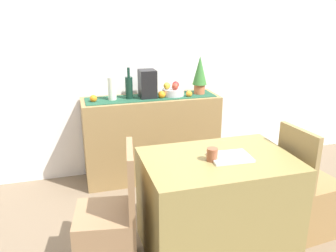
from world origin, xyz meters
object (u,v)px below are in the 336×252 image
(dining_table, at_px, (217,204))
(ceramic_vase, at_px, (112,89))
(coffee_maker, at_px, (147,84))
(coffee_cup, at_px, (212,154))
(potted_plant, at_px, (200,74))
(wine_bottle, at_px, (129,87))
(sideboard_console, at_px, (152,138))
(chair_by_corner, at_px, (307,201))
(chair_near_window, at_px, (109,235))
(fruit_bowl, at_px, (173,92))
(open_book, at_px, (230,157))

(dining_table, bearing_deg, ceramic_vase, 113.46)
(coffee_maker, height_order, coffee_cup, coffee_maker)
(potted_plant, xyz_separation_m, dining_table, (-0.34, -1.29, -0.72))
(dining_table, relative_size, coffee_cup, 11.74)
(wine_bottle, height_order, dining_table, wine_bottle)
(sideboard_console, relative_size, dining_table, 1.31)
(wine_bottle, bearing_deg, sideboard_console, 0.00)
(ceramic_vase, bearing_deg, wine_bottle, -0.00)
(ceramic_vase, height_order, chair_by_corner, ceramic_vase)
(dining_table, bearing_deg, chair_near_window, -179.81)
(fruit_bowl, height_order, chair_by_corner, fruit_bowl)
(sideboard_console, xyz_separation_m, fruit_bowl, (0.23, 0.00, 0.48))
(chair_near_window, bearing_deg, ceramic_vase, 79.96)
(wine_bottle, relative_size, ceramic_vase, 1.36)
(wine_bottle, xyz_separation_m, open_book, (0.47, -1.32, -0.24))
(coffee_maker, distance_m, chair_near_window, 1.61)
(sideboard_console, bearing_deg, open_book, -79.31)
(wine_bottle, xyz_separation_m, chair_by_corner, (1.19, -1.30, -0.72))
(sideboard_console, height_order, open_book, sideboard_console)
(fruit_bowl, height_order, open_book, fruit_bowl)
(coffee_cup, height_order, chair_by_corner, chair_by_corner)
(chair_near_window, bearing_deg, dining_table, 0.19)
(coffee_maker, height_order, chair_by_corner, coffee_maker)
(potted_plant, bearing_deg, open_book, -101.52)
(fruit_bowl, distance_m, chair_near_window, 1.68)
(open_book, bearing_deg, ceramic_vase, 118.69)
(potted_plant, bearing_deg, coffee_maker, 180.00)
(wine_bottle, bearing_deg, potted_plant, 0.00)
(coffee_maker, bearing_deg, potted_plant, 0.00)
(coffee_cup, relative_size, chair_near_window, 0.10)
(dining_table, height_order, chair_near_window, chair_near_window)
(coffee_maker, relative_size, chair_by_corner, 0.31)
(chair_near_window, bearing_deg, coffee_cup, -1.69)
(potted_plant, distance_m, open_book, 1.39)
(fruit_bowl, distance_m, potted_plant, 0.33)
(potted_plant, bearing_deg, fruit_bowl, 180.00)
(ceramic_vase, distance_m, potted_plant, 0.91)
(sideboard_console, relative_size, coffee_maker, 4.95)
(wine_bottle, bearing_deg, dining_table, -73.00)
(potted_plant, height_order, dining_table, potted_plant)
(open_book, height_order, chair_near_window, chair_near_window)
(dining_table, height_order, coffee_cup, coffee_cup)
(coffee_maker, relative_size, dining_table, 0.27)
(coffee_maker, distance_m, coffee_cup, 1.35)
(dining_table, relative_size, open_book, 3.76)
(potted_plant, distance_m, chair_by_corner, 1.60)
(sideboard_console, distance_m, coffee_maker, 0.58)
(sideboard_console, relative_size, chair_near_window, 1.54)
(coffee_maker, bearing_deg, fruit_bowl, 0.00)
(fruit_bowl, height_order, potted_plant, potted_plant)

